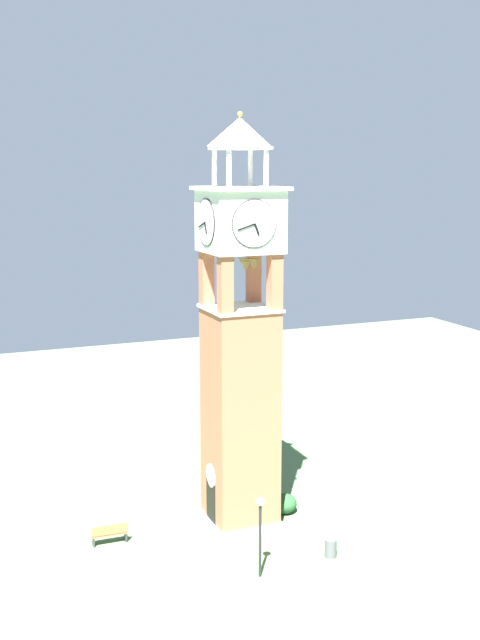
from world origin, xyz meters
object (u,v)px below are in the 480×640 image
lamp_post (260,521)px  park_bench (110,534)px  trash_bin (331,548)px  clock_tower (240,358)px

lamp_post → park_bench: bearing=-135.6°
park_bench → trash_bin: 9.76m
clock_tower → park_bench: 9.72m
park_bench → trash_bin: bearing=60.6°
clock_tower → park_bench: size_ratio=11.65×
clock_tower → park_bench: (-0.20, -6.19, -7.49)m
lamp_post → trash_bin: 4.03m
clock_tower → trash_bin: bearing=26.8°
lamp_post → trash_bin: size_ratio=4.28×
park_bench → lamp_post: size_ratio=0.47×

